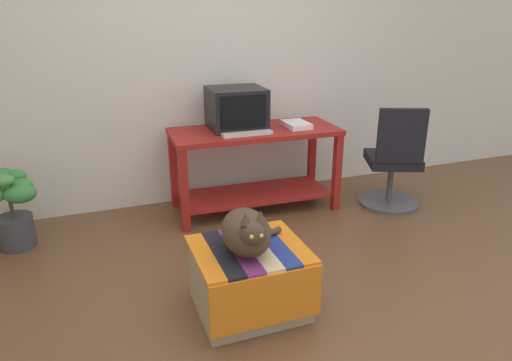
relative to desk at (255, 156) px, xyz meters
name	(u,v)px	position (x,y,z in m)	size (l,w,h in m)	color
ground_plane	(311,325)	(-0.26, -1.60, -0.48)	(14.00, 14.00, 0.00)	brown
back_wall	(207,50)	(-0.26, 0.45, 0.82)	(8.00, 0.10, 2.60)	silver
desk	(255,156)	(0.00, 0.00, 0.00)	(1.38, 0.62, 0.70)	maroon
tv_monitor	(236,109)	(-0.13, 0.08, 0.39)	(0.45, 0.43, 0.33)	black
keyboard	(246,133)	(-0.12, -0.13, 0.24)	(0.40, 0.15, 0.02)	beige
book	(296,125)	(0.35, -0.05, 0.25)	(0.18, 0.26, 0.04)	white
ottoman_with_blanket	(250,279)	(-0.52, -1.34, -0.28)	(0.61, 0.55, 0.39)	tan
cat	(247,232)	(-0.55, -1.39, 0.04)	(0.41, 0.42, 0.30)	#473323
potted_plant	(11,207)	(-1.85, -0.05, -0.17)	(0.40, 0.35, 0.58)	#3D3D42
office_chair	(394,164)	(1.12, -0.38, -0.09)	(0.55, 0.55, 0.89)	#4C4C51
pen	(298,126)	(0.37, -0.04, 0.23)	(0.01, 0.01, 0.14)	black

